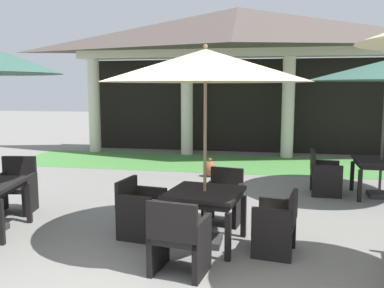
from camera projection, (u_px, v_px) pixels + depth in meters
background_pavilion at (238, 41)px, 12.43m from camera, size 10.44×2.82×4.45m
lawn_strip at (232, 163)px, 11.47m from camera, size 12.24×2.79×0.01m
patio_table_near_foreground at (205, 198)px, 5.50m from camera, size 1.07×1.07×0.73m
patio_umbrella_near_foreground at (205, 67)px, 5.27m from camera, size 2.71×2.71×2.64m
patio_chair_near_foreground_west at (140, 209)px, 5.85m from camera, size 0.62×0.66×0.81m
patio_chair_near_foreground_north at (224, 198)px, 6.44m from camera, size 0.62×0.60×0.83m
patio_chair_near_foreground_east at (277, 224)px, 5.22m from camera, size 0.58×0.63×0.80m
patio_chair_near_foreground_south at (179, 238)px, 4.63m from camera, size 0.67×0.61×0.89m
patio_chair_mid_right_north at (15, 188)px, 6.97m from camera, size 0.68×0.63×0.92m
patio_table_far_back at (381, 165)px, 7.88m from camera, size 0.97×0.97×0.73m
patio_chair_far_back_west at (324, 174)px, 8.13m from camera, size 0.58×0.63×0.87m
terracotta_urn at (210, 169)px, 9.77m from camera, size 0.29×0.29×0.45m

